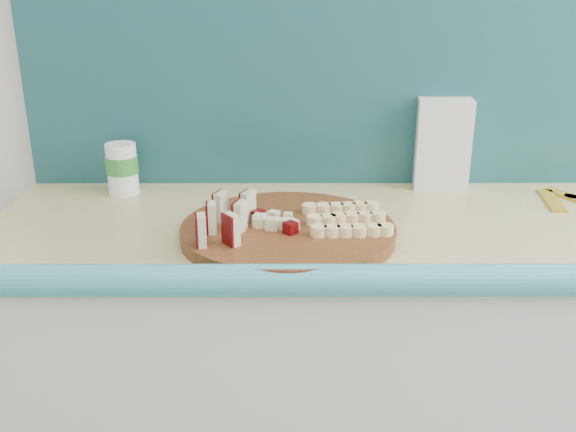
{
  "coord_description": "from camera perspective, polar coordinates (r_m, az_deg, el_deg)",
  "views": [
    {
      "loc": [
        -0.35,
        0.18,
        1.41
      ],
      "look_at": [
        -0.34,
        1.4,
        0.96
      ],
      "focal_mm": 40.0,
      "sensor_mm": 36.0,
      "label": 1
    }
  ],
  "objects": [
    {
      "name": "kitchen_counter",
      "position": [
        1.69,
        15.74,
        -14.94
      ],
      "size": [
        2.2,
        0.63,
        0.91
      ],
      "color": "white",
      "rests_on": "ground"
    },
    {
      "name": "backsplash",
      "position": [
        1.69,
        15.47,
        11.07
      ],
      "size": [
        2.2,
        0.02,
        0.5
      ],
      "primitive_type": "cube",
      "color": "teal",
      "rests_on": "kitchen_counter"
    },
    {
      "name": "cutting_board",
      "position": [
        1.32,
        0.0,
        -1.38
      ],
      "size": [
        0.48,
        0.48,
        0.03
      ],
      "primitive_type": "cylinder",
      "rotation": [
        0.0,
        0.0,
        0.1
      ],
      "color": "#44230E",
      "rests_on": "kitchen_counter"
    },
    {
      "name": "apple_wedges",
      "position": [
        1.27,
        -5.59,
        -0.11
      ],
      "size": [
        0.1,
        0.18,
        0.06
      ],
      "color": "beige",
      "rests_on": "cutting_board"
    },
    {
      "name": "apple_chunks",
      "position": [
        1.31,
        -1.21,
        -0.41
      ],
      "size": [
        0.07,
        0.07,
        0.02
      ],
      "color": "beige",
      "rests_on": "cutting_board"
    },
    {
      "name": "banana_slices",
      "position": [
        1.33,
        5.22,
        -0.22
      ],
      "size": [
        0.18,
        0.18,
        0.02
      ],
      "color": "#F8DD97",
      "rests_on": "cutting_board"
    },
    {
      "name": "flour_bag",
      "position": [
        1.66,
        13.57,
        6.27
      ],
      "size": [
        0.14,
        0.11,
        0.23
      ],
      "primitive_type": "cube",
      "rotation": [
        0.0,
        0.0,
        -0.13
      ],
      "color": "white",
      "rests_on": "kitchen_counter"
    },
    {
      "name": "canister",
      "position": [
        1.63,
        -14.53,
        4.19
      ],
      "size": [
        0.08,
        0.08,
        0.13
      ],
      "rotation": [
        0.0,
        0.0,
        -0.4
      ],
      "color": "white",
      "rests_on": "kitchen_counter"
    },
    {
      "name": "banana_peel",
      "position": [
        1.68,
        24.14,
        1.3
      ],
      "size": [
        0.22,
        0.18,
        0.01
      ],
      "rotation": [
        0.0,
        0.0,
        0.29
      ],
      "color": "gold",
      "rests_on": "kitchen_counter"
    }
  ]
}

